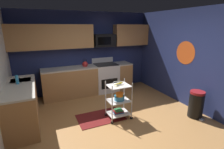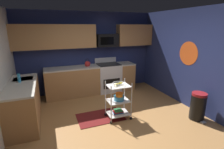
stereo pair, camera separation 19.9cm
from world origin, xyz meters
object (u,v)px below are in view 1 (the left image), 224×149
microwave (104,40)px  book_stack (118,111)px  mixing_bowl_small (120,94)px  dish_soap_bottle (17,80)px  trash_can (196,104)px  mixing_bowl_large (119,98)px  oven_range (106,77)px  rolling_cart (119,100)px  fruit_bowl (119,83)px  kettle (85,64)px

microwave → book_stack: (-0.41, -1.92, -1.53)m
mixing_bowl_small → dish_soap_bottle: 2.30m
dish_soap_bottle → trash_can: (3.84, -1.50, -0.69)m
dish_soap_bottle → mixing_bowl_large: bearing=-20.0°
oven_range → rolling_cart: (-0.41, -1.81, -0.03)m
microwave → mixing_bowl_small: (-0.40, -1.95, -1.08)m
trash_can → oven_range: bearing=117.6°
fruit_bowl → mixing_bowl_small: bearing=-75.1°
rolling_cart → fruit_bowl: (0.00, -0.00, 0.42)m
rolling_cart → microwave: bearing=77.9°
fruit_bowl → trash_can: 1.96m
fruit_bowl → mixing_bowl_large: bearing=0.0°
book_stack → dish_soap_bottle: 2.40m
trash_can → rolling_cart: bearing=157.4°
oven_range → book_stack: bearing=-102.8°
mixing_bowl_small → oven_range: bearing=77.7°
oven_range → kettle: kettle is taller
trash_can → mixing_bowl_small: bearing=158.3°
rolling_cart → trash_can: (1.74, -0.73, -0.12)m
rolling_cart → dish_soap_bottle: 2.31m
rolling_cart → fruit_bowl: rolling_cart is taller
mixing_bowl_small → dish_soap_bottle: (-2.11, 0.81, 0.40)m
oven_range → book_stack: 1.88m
dish_soap_bottle → rolling_cart: bearing=-20.2°
mixing_bowl_small → kettle: bearing=99.2°
oven_range → microwave: 1.23m
microwave → oven_range: bearing=-89.7°
microwave → mixing_bowl_small: size_ratio=3.85×
rolling_cart → kettle: size_ratio=3.47×
oven_range → microwave: microwave is taller
mixing_bowl_large → book_stack: mixing_bowl_large is taller
mixing_bowl_small → trash_can: 1.88m
microwave → book_stack: bearing=-102.1°
trash_can → book_stack: bearing=157.4°
kettle → trash_can: 3.31m
mixing_bowl_small → trash_can: bearing=-21.7°
rolling_cart → mixing_bowl_large: (0.02, 0.00, 0.07)m
fruit_bowl → mixing_bowl_small: fruit_bowl is taller
mixing_bowl_small → dish_soap_bottle: bearing=159.0°
mixing_bowl_large → trash_can: trash_can is taller
microwave → trash_can: bearing=-63.3°
fruit_bowl → oven_range: bearing=77.2°
fruit_bowl → trash_can: bearing=-22.6°
oven_range → mixing_bowl_small: size_ratio=6.04×
oven_range → mixing_bowl_small: (-0.40, -1.85, 0.14)m
oven_range → dish_soap_bottle: size_ratio=5.50×
fruit_bowl → dish_soap_bottle: dish_soap_bottle is taller
fruit_bowl → rolling_cart: bearing=90.0°
mixing_bowl_large → book_stack: (-0.02, 0.00, -0.35)m
dish_soap_bottle → trash_can: bearing=-21.3°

